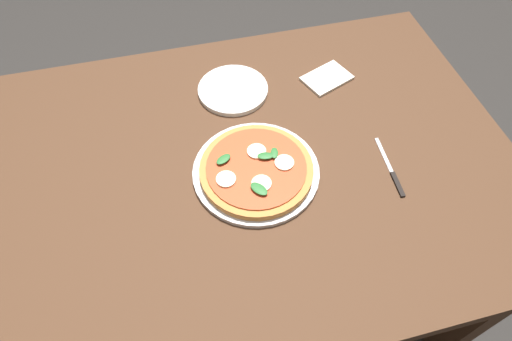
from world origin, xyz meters
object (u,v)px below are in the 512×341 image
object	(u,v)px
pizza	(256,169)
napkin	(327,78)
dining_table	(232,189)
plate_white	(233,90)
knife	(393,174)
serving_tray	(256,171)

from	to	relation	value
pizza	napkin	distance (m)	0.39
dining_table	napkin	bearing A→B (deg)	-144.83
napkin	plate_white	bearing A→B (deg)	-3.31
dining_table	napkin	distance (m)	0.42
dining_table	pizza	distance (m)	0.14
dining_table	pizza	bearing A→B (deg)	142.83
knife	plate_white	bearing A→B (deg)	-50.08
pizza	knife	distance (m)	0.33
pizza	knife	world-z (taller)	pizza
dining_table	knife	size ratio (longest dim) A/B	7.83
dining_table	napkin	size ratio (longest dim) A/B	10.83
napkin	pizza	bearing A→B (deg)	44.96
knife	dining_table	bearing A→B (deg)	-17.89
dining_table	pizza	size ratio (longest dim) A/B	5.28
pizza	plate_white	world-z (taller)	pizza
plate_white	napkin	distance (m)	0.27
serving_tray	pizza	distance (m)	0.02
pizza	knife	xyz separation A→B (m)	(-0.32, 0.08, -0.02)
plate_white	dining_table	bearing A→B (deg)	75.88
serving_tray	pizza	world-z (taller)	pizza
serving_tray	napkin	bearing A→B (deg)	-135.59
plate_white	pizza	bearing A→B (deg)	88.58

